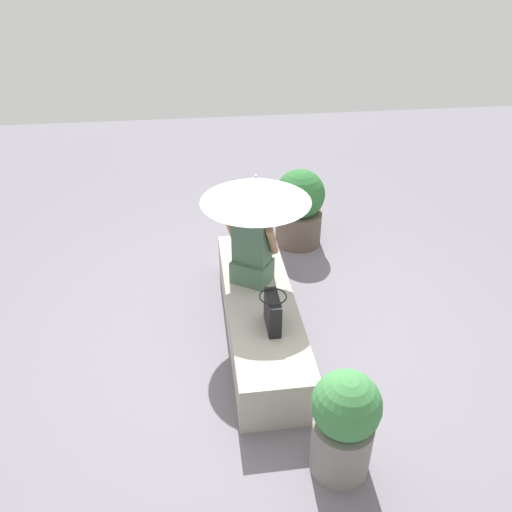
{
  "coord_description": "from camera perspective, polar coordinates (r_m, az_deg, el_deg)",
  "views": [
    {
      "loc": [
        -3.63,
        0.51,
        3.18
      ],
      "look_at": [
        0.13,
        0.02,
        0.79
      ],
      "focal_mm": 35.13,
      "sensor_mm": 36.0,
      "label": 1
    }
  ],
  "objects": [
    {
      "name": "parasol",
      "position": [
        4.36,
        -0.08,
        7.58
      ],
      "size": [
        0.98,
        0.98,
        1.06
      ],
      "color": "#B7B7BC",
      "rests_on": "stone_bench"
    },
    {
      "name": "ground_plane",
      "position": [
        4.85,
        0.45,
        -8.75
      ],
      "size": [
        14.0,
        14.0,
        0.0
      ],
      "primitive_type": "plane",
      "color": "slate"
    },
    {
      "name": "planter_far",
      "position": [
        6.04,
        4.95,
        5.56
      ],
      "size": [
        0.59,
        0.59,
        0.95
      ],
      "color": "brown",
      "rests_on": "ground"
    },
    {
      "name": "magazine",
      "position": [
        5.23,
        0.24,
        0.65
      ],
      "size": [
        0.34,
        0.29,
        0.01
      ],
      "primitive_type": "cube",
      "rotation": [
        0.0,
        0.0,
        0.41
      ],
      "color": "#339ED1",
      "rests_on": "stone_bench"
    },
    {
      "name": "stone_bench",
      "position": [
        4.71,
        0.46,
        -6.73
      ],
      "size": [
        2.27,
        0.62,
        0.44
      ],
      "primitive_type": "cube",
      "color": "#A8A093",
      "rests_on": "ground"
    },
    {
      "name": "handbag_black",
      "position": [
        4.14,
        1.91,
        -6.35
      ],
      "size": [
        0.31,
        0.23,
        0.33
      ],
      "color": "black",
      "rests_on": "stone_bench"
    },
    {
      "name": "planter_near",
      "position": [
        3.58,
        9.98,
        -18.24
      ],
      "size": [
        0.47,
        0.47,
        0.86
      ],
      "color": "gray",
      "rests_on": "ground"
    },
    {
      "name": "person_seated",
      "position": [
        4.58,
        -0.47,
        1.27
      ],
      "size": [
        0.42,
        0.5,
        0.9
      ],
      "color": "#47664C",
      "rests_on": "stone_bench"
    }
  ]
}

